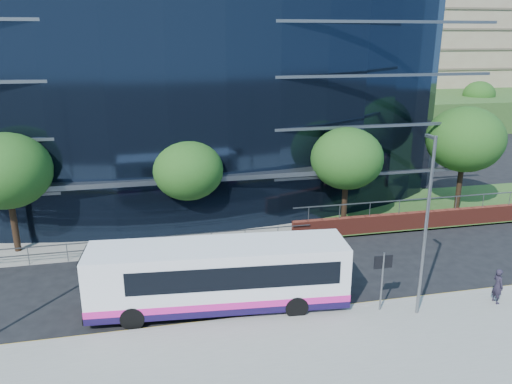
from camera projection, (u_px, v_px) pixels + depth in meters
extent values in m
plane|color=black|center=(274.00, 306.00, 23.13)|extent=(200.00, 200.00, 0.00)
cube|color=gray|center=(308.00, 372.00, 18.45)|extent=(80.00, 8.00, 0.15)
cube|color=gray|center=(280.00, 315.00, 22.18)|extent=(80.00, 0.25, 0.16)
cube|color=gold|center=(279.00, 314.00, 22.39)|extent=(80.00, 0.08, 0.01)
cube|color=gold|center=(278.00, 313.00, 22.53)|extent=(80.00, 0.08, 0.01)
cube|color=gray|center=(142.00, 229.00, 32.15)|extent=(50.00, 8.00, 0.10)
cube|color=black|center=(160.00, 85.00, 42.31)|extent=(38.00, 16.00, 16.00)
cube|color=#595E66|center=(172.00, 179.00, 30.07)|extent=(22.00, 1.20, 0.30)
cube|color=slate|center=(104.00, 241.00, 27.72)|extent=(24.00, 0.05, 0.05)
cube|color=slate|center=(105.00, 249.00, 27.85)|extent=(24.00, 0.05, 0.05)
cylinder|color=slate|center=(105.00, 250.00, 27.87)|extent=(0.04, 0.04, 1.10)
cube|color=#2D511E|center=(380.00, 100.00, 81.26)|extent=(60.00, 42.00, 4.00)
cube|color=#9D8468|center=(381.00, 3.00, 78.65)|extent=(50.00, 12.00, 26.00)
cylinder|color=slate|center=(382.00, 282.00, 22.09)|extent=(0.08, 0.08, 2.80)
cube|color=black|center=(383.00, 262.00, 21.83)|extent=(0.85, 0.06, 0.60)
cylinder|color=black|center=(15.00, 225.00, 28.39)|extent=(0.36, 0.36, 3.30)
ellipsoid|color=#1D4012|center=(6.00, 171.00, 27.42)|extent=(4.95, 4.95, 4.21)
cylinder|color=black|center=(190.00, 213.00, 30.95)|extent=(0.36, 0.36, 2.86)
ellipsoid|color=#1D4012|center=(188.00, 170.00, 30.12)|extent=(4.29, 4.29, 3.65)
cylinder|color=black|center=(344.00, 203.00, 32.49)|extent=(0.36, 0.36, 3.08)
ellipsoid|color=#1D4012|center=(347.00, 158.00, 31.59)|extent=(4.62, 4.62, 3.93)
cylinder|color=black|center=(459.00, 187.00, 35.19)|extent=(0.36, 0.36, 3.52)
ellipsoid|color=#1D4012|center=(465.00, 139.00, 34.16)|extent=(5.28, 5.28, 4.49)
cylinder|color=black|center=(377.00, 120.00, 64.86)|extent=(0.36, 0.36, 3.08)
ellipsoid|color=#1D4012|center=(379.00, 97.00, 63.96)|extent=(4.62, 4.62, 3.93)
cylinder|color=black|center=(476.00, 115.00, 70.01)|extent=(0.36, 0.36, 2.86)
ellipsoid|color=#1D4012|center=(479.00, 94.00, 69.17)|extent=(4.29, 4.29, 3.65)
cylinder|color=slate|center=(426.00, 229.00, 21.06)|extent=(0.14, 0.14, 8.00)
cube|color=slate|center=(431.00, 137.00, 20.23)|extent=(0.15, 0.70, 0.12)
cube|color=white|center=(219.00, 274.00, 22.38)|extent=(11.66, 3.58, 2.77)
cube|color=#170D38|center=(219.00, 298.00, 22.74)|extent=(11.69, 3.64, 0.31)
cube|color=#E82295|center=(219.00, 292.00, 22.65)|extent=(11.69, 3.64, 0.31)
cube|color=black|center=(232.00, 265.00, 22.34)|extent=(9.38, 3.44, 1.04)
cube|color=black|center=(86.00, 279.00, 21.63)|extent=(0.27, 2.24, 1.62)
cube|color=black|center=(83.00, 259.00, 21.34)|extent=(0.28, 2.14, 0.42)
cube|color=yellow|center=(83.00, 256.00, 21.58)|extent=(0.14, 1.15, 0.23)
cube|color=black|center=(89.00, 308.00, 22.05)|extent=(0.31, 2.50, 0.25)
cylinder|color=black|center=(132.00, 318.00, 21.16)|extent=(1.07, 0.40, 1.04)
cylinder|color=black|center=(296.00, 307.00, 22.03)|extent=(1.07, 0.40, 1.04)
imported|color=#221D2C|center=(498.00, 286.00, 22.90)|extent=(0.41, 0.62, 1.68)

